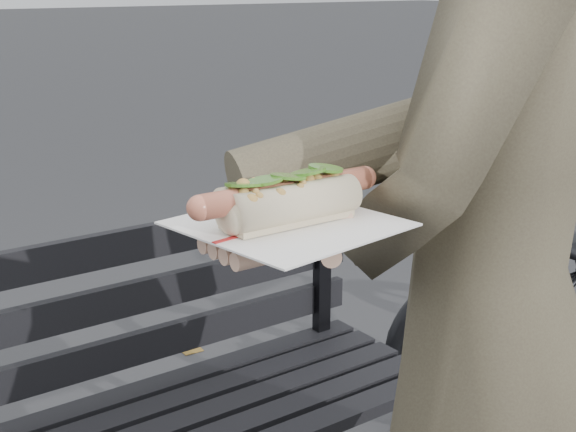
% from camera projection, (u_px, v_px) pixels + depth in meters
% --- Properties ---
extents(park_bench, '(1.50, 0.44, 0.88)m').
position_uv_depth(park_bench, '(109.00, 407.00, 1.74)').
color(park_bench, black).
rests_on(park_bench, ground).
extents(person, '(0.80, 0.68, 1.86)m').
position_uv_depth(person, '(489.00, 329.00, 1.16)').
color(person, '#443B2D').
rests_on(person, ground).
extents(held_hotdog, '(0.64, 0.30, 0.20)m').
position_uv_depth(held_hotdog, '(396.00, 150.00, 0.95)').
color(held_hotdog, '#443B2D').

